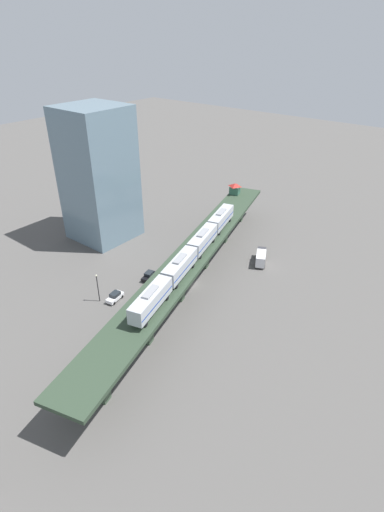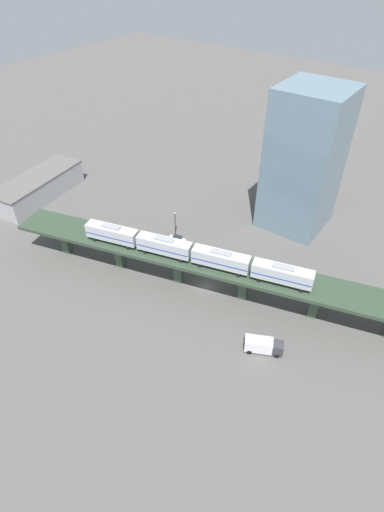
{
  "view_description": "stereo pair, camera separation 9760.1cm",
  "coord_description": "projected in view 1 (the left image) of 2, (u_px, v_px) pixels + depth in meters",
  "views": [
    {
      "loc": [
        -48.81,
        61.27,
        53.28
      ],
      "look_at": [
        -2.08,
        2.28,
        9.51
      ],
      "focal_mm": 28.0,
      "sensor_mm": 36.0,
      "label": 1
    },
    {
      "loc": [
        -54.1,
        -35.7,
        62.97
      ],
      "look_at": [
        -2.08,
        2.28,
        9.51
      ],
      "focal_mm": 28.0,
      "sensor_mm": 36.0,
      "label": 2
    }
  ],
  "objects": [
    {
      "name": "delivery_truck",
      "position": [
        261.0,
        257.0,
        102.02
      ],
      "size": [
        5.19,
        7.46,
        3.2
      ],
      "color": "#333338",
      "rests_on": "ground"
    },
    {
      "name": "street_car_blue",
      "position": [
        181.0,
        255.0,
        104.39
      ],
      "size": [
        2.9,
        4.72,
        1.89
      ],
      "color": "#233D93",
      "rests_on": "ground"
    },
    {
      "name": "office_tower",
      "position": [
        99.0,
        175.0,
        107.67
      ],
      "size": [
        16.0,
        16.0,
        36.0
      ],
      "color": "slate",
      "rests_on": "ground"
    },
    {
      "name": "elevated_viaduct",
      "position": [
        191.0,
        259.0,
        91.2
      ],
      "size": [
        32.52,
        90.93,
        8.01
      ],
      "color": "#2C3D2C",
      "rests_on": "ground"
    },
    {
      "name": "subway_train",
      "position": [
        192.0,
        252.0,
        86.55
      ],
      "size": [
        15.92,
        48.76,
        4.45
      ],
      "color": "#ADB2BA",
      "rests_on": "elevated_viaduct"
    },
    {
      "name": "street_car_white",
      "position": [
        115.0,
        297.0,
        88.6
      ],
      "size": [
        2.53,
        4.64,
        1.89
      ],
      "color": "silver",
      "rests_on": "ground"
    },
    {
      "name": "ground_plane",
      "position": [
        191.0,
        284.0,
        94.51
      ],
      "size": [
        400.0,
        400.0,
        0.0
      ],
      "primitive_type": "plane",
      "color": "#514F4C"
    },
    {
      "name": "street_car_black",
      "position": [
        149.0,
        276.0,
        95.97
      ],
      "size": [
        2.73,
        4.69,
        1.89
      ],
      "color": "black",
      "rests_on": "ground"
    },
    {
      "name": "signal_hut",
      "position": [
        235.0,
        188.0,
        122.1
      ],
      "size": [
        3.96,
        3.96,
        3.4
      ],
      "color": "#33604C",
      "rests_on": "elevated_viaduct"
    },
    {
      "name": "street_lamp",
      "position": [
        98.0,
        286.0,
        86.7
      ],
      "size": [
        0.44,
        0.44,
        6.94
      ],
      "color": "black",
      "rests_on": "ground"
    }
  ]
}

